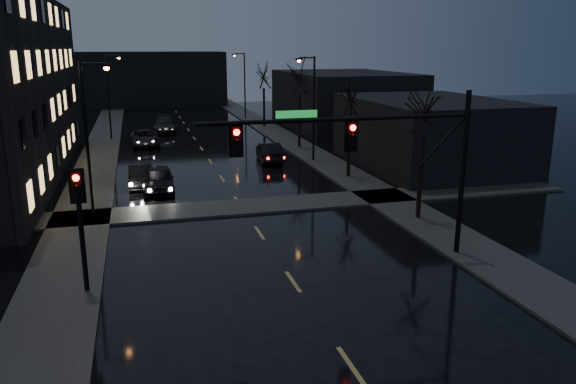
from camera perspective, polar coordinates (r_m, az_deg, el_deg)
sidewalk_left at (r=46.99m, az=-18.72°, el=3.18°), size 3.00×140.00×0.12m
sidewalk_right at (r=48.89m, az=1.59°, el=4.36°), size 3.00×140.00×0.12m
sidewalk_cross at (r=31.28m, az=-4.67°, el=-1.51°), size 40.00×3.00×0.12m
commercial_right_near at (r=43.00m, az=14.15°, el=5.83°), size 10.00×14.00×5.00m
commercial_right_far at (r=63.43m, az=5.65°, el=9.31°), size 12.00×18.00×6.00m
far_block at (r=89.24m, az=-13.86°, el=11.10°), size 22.00×10.00×8.00m
signal_mast at (r=22.42m, az=9.39°, el=4.56°), size 11.11×0.41×7.00m
signal_pole_left at (r=20.97m, az=-20.40°, el=-2.07°), size 0.35×0.41×4.53m
tree_near at (r=28.72m, az=13.74°, el=9.21°), size 3.52×3.52×8.08m
tree_mid_a at (r=37.80m, az=6.37°, el=10.11°), size 3.30×3.30×7.58m
tree_mid_b at (r=49.10m, az=1.19°, el=12.10°), size 3.74×3.74×8.59m
tree_far at (r=62.68m, az=-2.49°, el=12.11°), size 3.43×3.43×7.88m
streetlight_l_near at (r=29.43m, az=-19.43°, el=6.09°), size 1.53×0.28×8.00m
streetlight_l_far at (r=56.27m, az=-17.62°, el=9.88°), size 1.53×0.28×8.00m
streetlight_r_mid at (r=43.26m, az=2.38°, el=9.33°), size 1.53×0.28×8.00m
streetlight_r_far at (r=70.40m, az=-4.60°, el=11.29°), size 1.53×0.28×8.00m
oncoming_car_a at (r=35.42m, az=-13.04°, el=1.28°), size 2.01×4.68×1.57m
oncoming_car_b at (r=37.17m, az=-14.76°, el=1.62°), size 1.49×4.16×1.36m
oncoming_car_c at (r=52.46m, az=-14.31°, el=5.34°), size 2.57×5.25×1.44m
oncoming_car_d at (r=60.42m, az=-12.39°, el=6.70°), size 2.69×5.76×1.63m
lead_car at (r=43.69m, az=-1.92°, el=4.07°), size 2.03×4.72×1.51m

